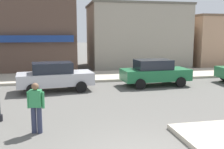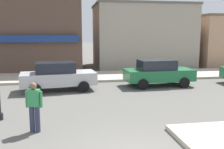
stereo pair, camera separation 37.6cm
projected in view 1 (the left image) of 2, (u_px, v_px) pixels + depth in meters
name	position (u px, v px, depth m)	size (l,w,h in m)	color
kerb_far	(87.00, 76.00, 18.55)	(80.00, 4.00, 0.15)	#B7AD99
parked_car_nearest	(55.00, 76.00, 14.18)	(4.16, 2.20, 1.56)	#B7B7BC
parked_car_second	(155.00, 72.00, 15.63)	(4.05, 1.97, 1.56)	#1E6B3D
pedestrian_crossing_near	(36.00, 106.00, 8.16)	(0.56, 0.30, 1.61)	#2D334C
building_corner_shop	(9.00, 26.00, 22.48)	(11.41, 8.32, 7.35)	brown
building_storefront_left_near	(136.00, 36.00, 24.61)	(8.89, 5.85, 5.71)	#9E9384
building_storefront_left_mid	(213.00, 40.00, 25.84)	(5.67, 5.35, 4.77)	tan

